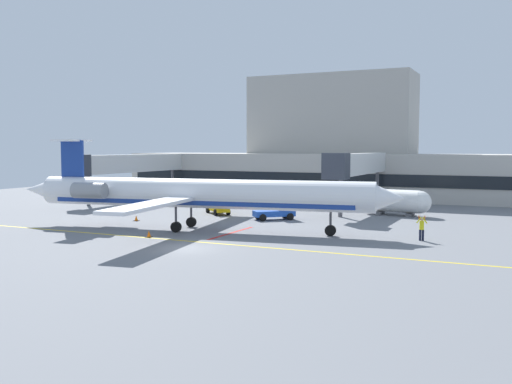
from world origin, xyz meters
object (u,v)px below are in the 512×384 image
(regional_jet, at_px, (194,194))
(belt_loader, at_px, (165,197))
(baggage_tug, at_px, (217,204))
(marshaller, at_px, (422,228))
(fuel_tank, at_px, (395,201))
(pushback_tractor, at_px, (278,210))

(regional_jet, xyz_separation_m, belt_loader, (-15.06, 17.55, -2.16))
(baggage_tug, bearing_deg, marshaller, -21.29)
(baggage_tug, bearing_deg, fuel_tank, 20.67)
(baggage_tug, distance_m, belt_loader, 12.23)
(regional_jet, xyz_separation_m, fuel_tank, (13.57, 18.43, -1.64))
(regional_jet, xyz_separation_m, baggage_tug, (-4.33, 11.68, -2.13))
(baggage_tug, distance_m, marshaller, 24.85)
(pushback_tractor, relative_size, marshaller, 2.08)
(regional_jet, distance_m, baggage_tug, 12.64)
(belt_loader, bearing_deg, fuel_tank, 1.75)
(baggage_tug, relative_size, marshaller, 2.03)
(regional_jet, relative_size, fuel_tank, 4.59)
(pushback_tractor, bearing_deg, baggage_tug, 166.63)
(fuel_tank, bearing_deg, baggage_tug, -159.33)
(fuel_tank, bearing_deg, regional_jet, -126.36)
(regional_jet, distance_m, fuel_tank, 22.94)
(baggage_tug, distance_m, fuel_tank, 19.14)
(regional_jet, xyz_separation_m, pushback_tractor, (3.75, 9.75, -2.25))
(belt_loader, distance_m, fuel_tank, 28.64)
(baggage_tug, bearing_deg, pushback_tractor, -13.37)
(belt_loader, bearing_deg, baggage_tug, -28.73)
(fuel_tank, height_order, marshaller, fuel_tank)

